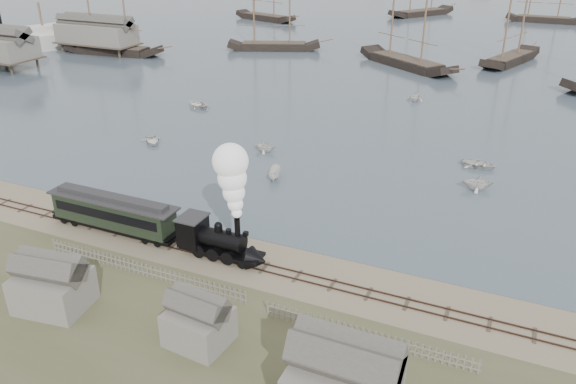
% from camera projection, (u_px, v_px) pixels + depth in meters
% --- Properties ---
extents(ground, '(600.00, 600.00, 0.00)m').
position_uv_depth(ground, '(254.00, 252.00, 49.17)').
color(ground, gray).
rests_on(ground, ground).
extents(harbor_water, '(600.00, 336.00, 0.06)m').
position_uv_depth(harbor_water, '(484.00, 11.00, 189.47)').
color(harbor_water, '#435361').
rests_on(harbor_water, ground).
extents(rail_track, '(120.00, 1.80, 0.16)m').
position_uv_depth(rail_track, '(243.00, 263.00, 47.50)').
color(rail_track, '#3E2A22').
rests_on(rail_track, ground).
extents(picket_fence_west, '(19.00, 0.10, 1.20)m').
position_uv_depth(picket_fence_west, '(144.00, 276.00, 45.78)').
color(picket_fence_west, gray).
rests_on(picket_fence_west, ground).
extents(picket_fence_east, '(15.00, 0.10, 1.20)m').
position_uv_depth(picket_fence_east, '(366.00, 343.00, 38.38)').
color(picket_fence_east, gray).
rests_on(picket_fence_east, ground).
extents(shed_left, '(5.00, 4.00, 4.10)m').
position_uv_depth(shed_left, '(56.00, 306.00, 42.12)').
color(shed_left, gray).
rests_on(shed_left, ground).
extents(shed_mid, '(4.00, 3.50, 3.60)m').
position_uv_depth(shed_mid, '(200.00, 341.00, 38.53)').
color(shed_mid, gray).
rests_on(shed_mid, ground).
extents(locomotive, '(8.08, 3.02, 10.08)m').
position_uv_depth(locomotive, '(228.00, 212.00, 45.97)').
color(locomotive, black).
rests_on(locomotive, ground).
extents(passenger_coach, '(13.27, 2.56, 3.22)m').
position_uv_depth(passenger_coach, '(114.00, 212.00, 51.58)').
color(passenger_coach, black).
rests_on(passenger_coach, ground).
extents(beached_dinghy, '(2.85, 3.72, 0.72)m').
position_uv_depth(beached_dinghy, '(96.00, 210.00, 55.62)').
color(beached_dinghy, silver).
rests_on(beached_dinghy, ground).
extents(rowboat_0, '(4.35, 4.37, 0.75)m').
position_uv_depth(rowboat_0, '(152.00, 141.00, 73.43)').
color(rowboat_0, silver).
rests_on(rowboat_0, harbor_water).
extents(rowboat_1, '(2.90, 3.23, 1.52)m').
position_uv_depth(rowboat_1, '(265.00, 146.00, 70.56)').
color(rowboat_1, silver).
rests_on(rowboat_1, harbor_water).
extents(rowboat_2, '(3.38, 2.01, 1.23)m').
position_uv_depth(rowboat_2, '(274.00, 174.00, 62.97)').
color(rowboat_2, silver).
rests_on(rowboat_2, harbor_water).
extents(rowboat_3, '(3.21, 4.22, 0.82)m').
position_uv_depth(rowboat_3, '(479.00, 164.00, 66.02)').
color(rowboat_3, silver).
rests_on(rowboat_3, harbor_water).
extents(rowboat_4, '(3.69, 3.99, 1.74)m').
position_uv_depth(rowboat_4, '(478.00, 182.00, 60.34)').
color(rowboat_4, silver).
rests_on(rowboat_4, harbor_water).
extents(rowboat_6, '(4.48, 5.09, 0.87)m').
position_uv_depth(rowboat_6, '(197.00, 104.00, 88.19)').
color(rowboat_6, silver).
rests_on(rowboat_6, harbor_water).
extents(rowboat_7, '(3.53, 3.17, 1.66)m').
position_uv_depth(rowboat_7, '(416.00, 96.00, 91.09)').
color(rowboat_7, silver).
rests_on(rowboat_7, harbor_water).
extents(schooner_0, '(23.35, 7.94, 20.00)m').
position_uv_depth(schooner_0, '(108.00, 7.00, 120.53)').
color(schooner_0, black).
rests_on(schooner_0, harbor_water).
extents(schooner_1, '(21.27, 12.41, 20.00)m').
position_uv_depth(schooner_1, '(273.00, 5.00, 124.79)').
color(schooner_1, black).
rests_on(schooner_1, harbor_water).
extents(schooner_2, '(23.13, 18.81, 20.00)m').
position_uv_depth(schooner_2, '(410.00, 16.00, 109.50)').
color(schooner_2, black).
rests_on(schooner_2, harbor_water).
extents(schooner_3, '(11.31, 21.46, 20.00)m').
position_uv_depth(schooner_3, '(518.00, 13.00, 112.31)').
color(schooner_3, black).
rests_on(schooner_3, harbor_water).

